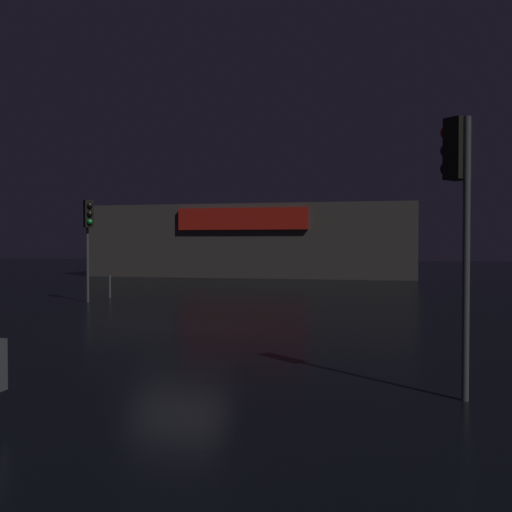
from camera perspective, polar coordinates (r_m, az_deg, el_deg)
name	(u,v)px	position (r m, az deg, el deg)	size (l,w,h in m)	color
ground_plane	(178,328)	(14.88, -7.95, -7.29)	(120.00, 120.00, 0.00)	black
store_building	(257,241)	(39.89, 0.14, 1.53)	(21.45, 9.29, 4.77)	#4C4742
traffic_signal_main	(458,181)	(8.49, 19.83, 7.17)	(0.43, 0.41, 3.98)	#595B60
traffic_signal_cross_left	(89,224)	(21.92, -16.66, 3.18)	(0.42, 0.42, 3.83)	#595B60
bollard_kerb_a	(110,286)	(23.72, -14.65, -3.00)	(0.10, 0.10, 0.92)	#595B60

